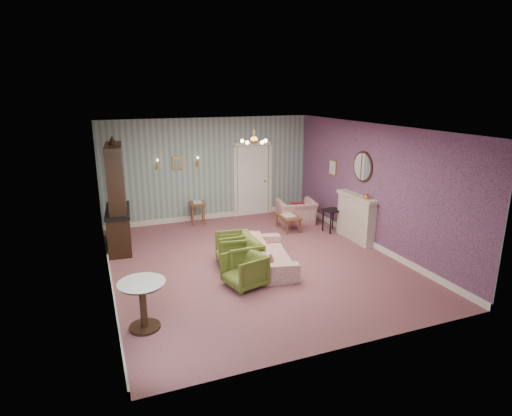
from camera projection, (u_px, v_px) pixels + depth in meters
name	position (u px, v px, depth m)	size (l,w,h in m)	color
floor	(254.00, 262.00, 9.37)	(7.00, 7.00, 0.00)	#8F535A
ceiling	(254.00, 128.00, 8.59)	(7.00, 7.00, 0.00)	white
wall_back	(209.00, 170.00, 12.12)	(6.00, 6.00, 0.00)	gray
wall_front	(347.00, 256.00, 5.85)	(6.00, 6.00, 0.00)	gray
wall_left	(104.00, 212.00, 7.92)	(7.00, 7.00, 0.00)	gray
wall_right	(373.00, 186.00, 10.04)	(7.00, 7.00, 0.00)	gray
wall_right_floral	(372.00, 186.00, 10.04)	(7.00, 7.00, 0.00)	#B65B80
door	(253.00, 179.00, 12.64)	(1.12, 0.12, 2.16)	white
olive_chair_a	(245.00, 269.00, 8.13)	(0.69, 0.65, 0.71)	#5A6824
olive_chair_b	(241.00, 256.00, 8.70)	(0.75, 0.70, 0.77)	#5A6824
olive_chair_c	(234.00, 248.00, 9.16)	(0.73, 0.68, 0.75)	#5A6824
sofa_chintz	(271.00, 249.00, 9.05)	(1.95, 0.57, 0.76)	#A14151
wingback_chair	(296.00, 208.00, 11.93)	(1.01, 0.66, 0.88)	#A14151
dresser	(116.00, 195.00, 9.85)	(0.54, 1.56, 2.60)	black
fireplace	(356.00, 218.00, 10.59)	(0.30, 1.40, 1.16)	beige
mantel_vase	(367.00, 196.00, 10.04)	(0.15, 0.15, 0.15)	gold
oval_mirror	(363.00, 167.00, 10.28)	(0.04, 0.76, 0.84)	white
framed_print	(333.00, 168.00, 11.56)	(0.04, 0.34, 0.42)	gold
coffee_table	(288.00, 223.00, 11.43)	(0.45, 0.81, 0.41)	brown
side_table_black	(332.00, 221.00, 11.27)	(0.41, 0.41, 0.62)	black
pedestal_table	(143.00, 305.00, 6.66)	(0.74, 0.74, 0.81)	black
nesting_table	(198.00, 212.00, 11.94)	(0.40, 0.51, 0.66)	brown
gilt_mirror_back	(178.00, 163.00, 11.70)	(0.28, 0.06, 0.36)	gold
sconce_left	(158.00, 164.00, 11.49)	(0.16, 0.12, 0.30)	gold
sconce_right	(198.00, 162.00, 11.87)	(0.16, 0.12, 0.30)	gold
chandelier	(254.00, 141.00, 8.67)	(0.56, 0.56, 0.36)	gold
burgundy_cushion	(297.00, 208.00, 11.77)	(0.38, 0.10, 0.38)	maroon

